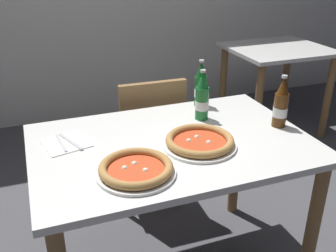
{
  "coord_description": "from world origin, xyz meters",
  "views": [
    {
      "loc": [
        -0.54,
        -1.4,
        1.52
      ],
      "look_at": [
        0.0,
        0.05,
        0.8
      ],
      "focal_mm": 41.5,
      "sensor_mm": 36.0,
      "label": 1
    }
  ],
  "objects_px": {
    "beer_bottle_left": "(281,105)",
    "beer_bottle_center": "(202,99)",
    "chair_behind_table": "(149,135)",
    "pizza_margherita_near": "(200,142)",
    "pizza_marinara_far": "(136,169)",
    "napkin_with_cutlery": "(66,143)",
    "dining_table_background": "(276,66)",
    "dining_table_main": "(172,164)",
    "beer_bottle_right": "(201,87)"
  },
  "relations": [
    {
      "from": "pizza_marinara_far",
      "to": "beer_bottle_left",
      "type": "bearing_deg",
      "value": 13.25
    },
    {
      "from": "dining_table_main",
      "to": "napkin_with_cutlery",
      "type": "xyz_separation_m",
      "value": [
        -0.43,
        0.14,
        0.12
      ]
    },
    {
      "from": "pizza_margherita_near",
      "to": "beer_bottle_left",
      "type": "height_order",
      "value": "beer_bottle_left"
    },
    {
      "from": "pizza_marinara_far",
      "to": "napkin_with_cutlery",
      "type": "bearing_deg",
      "value": 122.02
    },
    {
      "from": "beer_bottle_center",
      "to": "napkin_with_cutlery",
      "type": "distance_m",
      "value": 0.66
    },
    {
      "from": "chair_behind_table",
      "to": "napkin_with_cutlery",
      "type": "bearing_deg",
      "value": 44.18
    },
    {
      "from": "pizza_margherita_near",
      "to": "beer_bottle_center",
      "type": "bearing_deg",
      "value": 63.53
    },
    {
      "from": "chair_behind_table",
      "to": "napkin_with_cutlery",
      "type": "distance_m",
      "value": 0.75
    },
    {
      "from": "pizza_margherita_near",
      "to": "napkin_with_cutlery",
      "type": "distance_m",
      "value": 0.57
    },
    {
      "from": "dining_table_main",
      "to": "beer_bottle_right",
      "type": "distance_m",
      "value": 0.49
    },
    {
      "from": "dining_table_main",
      "to": "beer_bottle_center",
      "type": "height_order",
      "value": "beer_bottle_center"
    },
    {
      "from": "pizza_marinara_far",
      "to": "beer_bottle_left",
      "type": "height_order",
      "value": "beer_bottle_left"
    },
    {
      "from": "beer_bottle_left",
      "to": "napkin_with_cutlery",
      "type": "bearing_deg",
      "value": 170.23
    },
    {
      "from": "beer_bottle_left",
      "to": "dining_table_background",
      "type": "bearing_deg",
      "value": 54.96
    },
    {
      "from": "chair_behind_table",
      "to": "beer_bottle_center",
      "type": "xyz_separation_m",
      "value": [
        0.14,
        -0.43,
        0.37
      ]
    },
    {
      "from": "dining_table_main",
      "to": "beer_bottle_left",
      "type": "height_order",
      "value": "beer_bottle_left"
    },
    {
      "from": "pizza_margherita_near",
      "to": "napkin_with_cutlery",
      "type": "relative_size",
      "value": 1.45
    },
    {
      "from": "beer_bottle_left",
      "to": "beer_bottle_right",
      "type": "distance_m",
      "value": 0.43
    },
    {
      "from": "dining_table_background",
      "to": "beer_bottle_left",
      "type": "distance_m",
      "value": 1.62
    },
    {
      "from": "beer_bottle_center",
      "to": "pizza_marinara_far",
      "type": "bearing_deg",
      "value": -139.41
    },
    {
      "from": "chair_behind_table",
      "to": "pizza_margherita_near",
      "type": "relative_size",
      "value": 2.71
    },
    {
      "from": "dining_table_background",
      "to": "beer_bottle_right",
      "type": "xyz_separation_m",
      "value": [
        -1.15,
        -0.95,
        0.26
      ]
    },
    {
      "from": "dining_table_background",
      "to": "napkin_with_cutlery",
      "type": "distance_m",
      "value": 2.2
    },
    {
      "from": "dining_table_main",
      "to": "beer_bottle_left",
      "type": "xyz_separation_m",
      "value": [
        0.52,
        -0.03,
        0.22
      ]
    },
    {
      "from": "pizza_margherita_near",
      "to": "dining_table_background",
      "type": "bearing_deg",
      "value": 45.29
    },
    {
      "from": "beer_bottle_left",
      "to": "beer_bottle_right",
      "type": "relative_size",
      "value": 1.0
    },
    {
      "from": "beer_bottle_center",
      "to": "dining_table_main",
      "type": "bearing_deg",
      "value": -141.64
    },
    {
      "from": "dining_table_main",
      "to": "napkin_with_cutlery",
      "type": "distance_m",
      "value": 0.47
    },
    {
      "from": "dining_table_main",
      "to": "pizza_margherita_near",
      "type": "relative_size",
      "value": 3.82
    },
    {
      "from": "chair_behind_table",
      "to": "napkin_with_cutlery",
      "type": "height_order",
      "value": "chair_behind_table"
    },
    {
      "from": "beer_bottle_center",
      "to": "beer_bottle_right",
      "type": "height_order",
      "value": "same"
    },
    {
      "from": "chair_behind_table",
      "to": "dining_table_background",
      "type": "xyz_separation_m",
      "value": [
        1.36,
        0.67,
        0.11
      ]
    },
    {
      "from": "pizza_marinara_far",
      "to": "beer_bottle_center",
      "type": "relative_size",
      "value": 1.21
    },
    {
      "from": "beer_bottle_left",
      "to": "chair_behind_table",
      "type": "bearing_deg",
      "value": 124.63
    },
    {
      "from": "pizza_margherita_near",
      "to": "dining_table_main",
      "type": "bearing_deg",
      "value": 137.76
    },
    {
      "from": "dining_table_background",
      "to": "napkin_with_cutlery",
      "type": "height_order",
      "value": "napkin_with_cutlery"
    },
    {
      "from": "dining_table_main",
      "to": "beer_bottle_right",
      "type": "bearing_deg",
      "value": 49.24
    },
    {
      "from": "dining_table_background",
      "to": "beer_bottle_left",
      "type": "relative_size",
      "value": 3.24
    },
    {
      "from": "dining_table_background",
      "to": "chair_behind_table",
      "type": "bearing_deg",
      "value": -153.77
    },
    {
      "from": "beer_bottle_left",
      "to": "beer_bottle_center",
      "type": "height_order",
      "value": "same"
    },
    {
      "from": "dining_table_main",
      "to": "beer_bottle_left",
      "type": "distance_m",
      "value": 0.57
    },
    {
      "from": "napkin_with_cutlery",
      "to": "pizza_marinara_far",
      "type": "bearing_deg",
      "value": -57.98
    },
    {
      "from": "beer_bottle_right",
      "to": "pizza_margherita_near",
      "type": "bearing_deg",
      "value": -115.05
    },
    {
      "from": "dining_table_background",
      "to": "napkin_with_cutlery",
      "type": "bearing_deg",
      "value": -148.66
    },
    {
      "from": "pizza_marinara_far",
      "to": "beer_bottle_center",
      "type": "height_order",
      "value": "beer_bottle_center"
    },
    {
      "from": "chair_behind_table",
      "to": "pizza_margherita_near",
      "type": "distance_m",
      "value": 0.75
    },
    {
      "from": "beer_bottle_left",
      "to": "napkin_with_cutlery",
      "type": "xyz_separation_m",
      "value": [
        -0.96,
        0.16,
        -0.1
      ]
    },
    {
      "from": "beer_bottle_center",
      "to": "beer_bottle_right",
      "type": "relative_size",
      "value": 1.0
    },
    {
      "from": "pizza_margherita_near",
      "to": "beer_bottle_right",
      "type": "distance_m",
      "value": 0.47
    },
    {
      "from": "beer_bottle_left",
      "to": "pizza_margherita_near",
      "type": "bearing_deg",
      "value": -172.69
    }
  ]
}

